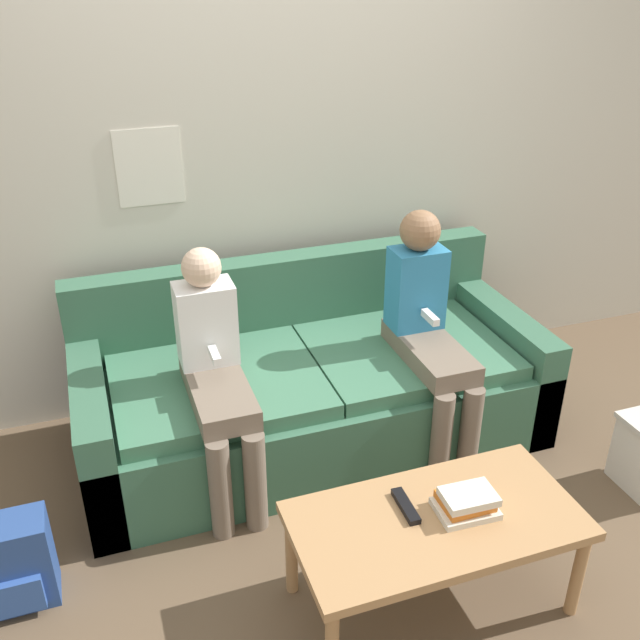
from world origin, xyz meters
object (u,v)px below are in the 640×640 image
Objects in this scene: couch at (310,386)px; backpack at (10,565)px; tv_remote at (407,506)px; coffee_table at (436,527)px; person_left at (216,369)px; person_right at (428,325)px.

couch is 1.46m from backpack.
backpack is (-1.32, 0.42, -0.23)m from tv_remote.
tv_remote is (-0.08, 0.07, 0.06)m from coffee_table.
backpack is at bearing 160.75° from coffee_table.
person_right reaches higher than person_left.
coffee_table is at bearing -114.30° from person_right.
tv_remote is (0.00, -1.03, 0.14)m from couch.
couch is at bearing 94.29° from coffee_table.
tv_remote reaches higher than coffee_table.
person_right reaches higher than backpack.
person_left is 1.02m from backpack.
backpack is at bearing 164.34° from tv_remote.
couch is 2.00× the size of person_left.
person_left is 0.96m from person_right.
person_right is at bearing 61.48° from tv_remote.
person_left reaches higher than backpack.
person_left reaches higher than couch.
person_left is 0.96m from tv_remote.
coffee_table is 0.90× the size of person_right.
backpack is (-1.80, -0.40, -0.44)m from person_right.
person_right reaches higher than coffee_table.
backpack is (-0.84, -0.39, -0.40)m from person_left.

